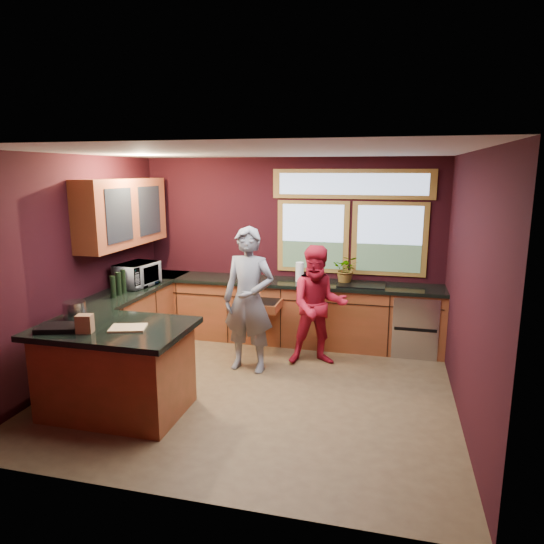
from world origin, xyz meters
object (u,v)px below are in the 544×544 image
at_px(island, 116,368).
at_px(cutting_board, 128,328).
at_px(person_grey, 249,300).
at_px(person_red, 318,306).
at_px(stock_pot, 75,310).

height_order(island, cutting_board, cutting_board).
distance_m(person_grey, person_red, 0.92).
height_order(person_grey, person_red, person_grey).
relative_size(island, person_red, 0.98).
bearing_deg(person_grey, person_red, 31.89).
relative_size(island, person_grey, 0.84).
relative_size(cutting_board, stock_pot, 1.46).
distance_m(person_grey, stock_pot, 2.02).
xyz_separation_m(island, cutting_board, (0.20, -0.05, 0.48)).
height_order(island, person_red, person_red).
height_order(person_grey, cutting_board, person_grey).
bearing_deg(cutting_board, island, 165.96).
height_order(island, person_grey, person_grey).
xyz_separation_m(island, person_grey, (1.03, 1.41, 0.44)).
distance_m(island, cutting_board, 0.52).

